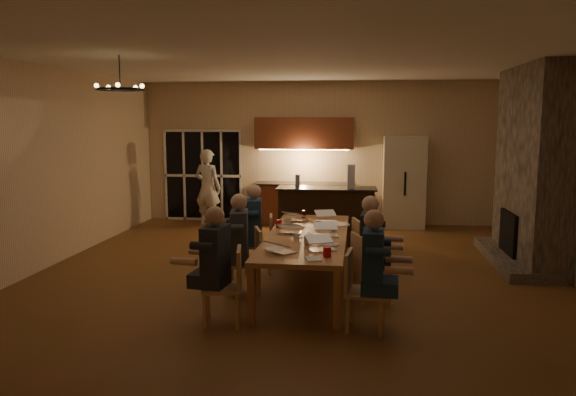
# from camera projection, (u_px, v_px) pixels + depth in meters

# --- Properties ---
(floor) EXTENTS (9.00, 9.00, 0.00)m
(floor) POSITION_uv_depth(u_px,v_px,m) (296.00, 275.00, 8.54)
(floor) COLOR brown
(floor) RESTS_ON ground
(back_wall) EXTENTS (8.00, 0.04, 3.20)m
(back_wall) POSITION_uv_depth(u_px,v_px,m) (318.00, 153.00, 12.76)
(back_wall) COLOR beige
(back_wall) RESTS_ON ground
(left_wall) EXTENTS (0.04, 9.00, 3.20)m
(left_wall) POSITION_uv_depth(u_px,v_px,m) (43.00, 168.00, 8.82)
(left_wall) COLOR beige
(left_wall) RESTS_ON ground
(ceiling) EXTENTS (8.00, 9.00, 0.04)m
(ceiling) POSITION_uv_depth(u_px,v_px,m) (297.00, 59.00, 8.10)
(ceiling) COLOR white
(ceiling) RESTS_ON back_wall
(french_doors) EXTENTS (1.86, 0.08, 2.10)m
(french_doors) POSITION_uv_depth(u_px,v_px,m) (203.00, 176.00, 13.13)
(french_doors) COLOR black
(french_doors) RESTS_ON ground
(fireplace) EXTENTS (0.58, 2.50, 3.20)m
(fireplace) POSITION_uv_depth(u_px,v_px,m) (533.00, 166.00, 9.04)
(fireplace) COLOR #75675B
(fireplace) RESTS_ON ground
(kitchenette) EXTENTS (2.24, 0.68, 2.40)m
(kitchenette) POSITION_uv_depth(u_px,v_px,m) (304.00, 171.00, 12.54)
(kitchenette) COLOR maroon
(kitchenette) RESTS_ON ground
(refrigerator) EXTENTS (0.90, 0.68, 2.00)m
(refrigerator) POSITION_uv_depth(u_px,v_px,m) (404.00, 182.00, 12.24)
(refrigerator) COLOR beige
(refrigerator) RESTS_ON ground
(dining_table) EXTENTS (1.10, 3.30, 0.75)m
(dining_table) POSITION_uv_depth(u_px,v_px,m) (307.00, 261.00, 7.90)
(dining_table) COLOR tan
(dining_table) RESTS_ON ground
(bar_island) EXTENTS (1.89, 0.70, 1.08)m
(bar_island) POSITION_uv_depth(u_px,v_px,m) (326.00, 216.00, 10.66)
(bar_island) COLOR black
(bar_island) RESTS_ON ground
(chair_left_near) EXTENTS (0.51, 0.51, 0.89)m
(chair_left_near) POSITION_uv_depth(u_px,v_px,m) (222.00, 287.00, 6.44)
(chair_left_near) COLOR tan
(chair_left_near) RESTS_ON ground
(chair_left_mid) EXTENTS (0.56, 0.56, 0.89)m
(chair_left_mid) POSITION_uv_depth(u_px,v_px,m) (244.00, 262.00, 7.57)
(chair_left_mid) COLOR tan
(chair_left_mid) RESTS_ON ground
(chair_left_far) EXTENTS (0.50, 0.50, 0.89)m
(chair_left_far) POSITION_uv_depth(u_px,v_px,m) (258.00, 244.00, 8.65)
(chair_left_far) COLOR tan
(chair_left_far) RESTS_ON ground
(chair_right_near) EXTENTS (0.49, 0.49, 0.89)m
(chair_right_near) POSITION_uv_depth(u_px,v_px,m) (366.00, 291.00, 6.26)
(chair_right_near) COLOR tan
(chair_right_near) RESTS_ON ground
(chair_right_mid) EXTENTS (0.56, 0.56, 0.89)m
(chair_right_mid) POSITION_uv_depth(u_px,v_px,m) (372.00, 268.00, 7.27)
(chair_right_mid) COLOR tan
(chair_right_mid) RESTS_ON ground
(chair_right_far) EXTENTS (0.54, 0.54, 0.89)m
(chair_right_far) POSITION_uv_depth(u_px,v_px,m) (369.00, 249.00, 8.34)
(chair_right_far) COLOR tan
(chair_right_far) RESTS_ON ground
(person_left_near) EXTENTS (0.67, 0.67, 1.38)m
(person_left_near) POSITION_uv_depth(u_px,v_px,m) (216.00, 266.00, 6.41)
(person_left_near) COLOR #252830
(person_left_near) RESTS_ON ground
(person_right_near) EXTENTS (0.64, 0.64, 1.38)m
(person_right_near) POSITION_uv_depth(u_px,v_px,m) (373.00, 272.00, 6.17)
(person_right_near) COLOR navy
(person_right_near) RESTS_ON ground
(person_left_mid) EXTENTS (0.69, 0.69, 1.38)m
(person_left_mid) POSITION_uv_depth(u_px,v_px,m) (239.00, 245.00, 7.48)
(person_left_mid) COLOR #3A4145
(person_left_mid) RESTS_ON ground
(person_right_mid) EXTENTS (0.65, 0.65, 1.38)m
(person_right_mid) POSITION_uv_depth(u_px,v_px,m) (369.00, 248.00, 7.28)
(person_right_mid) COLOR #252830
(person_right_mid) RESTS_ON ground
(person_left_far) EXTENTS (0.68, 0.68, 1.38)m
(person_left_far) POSITION_uv_depth(u_px,v_px,m) (254.00, 229.00, 8.56)
(person_left_far) COLOR navy
(person_left_far) RESTS_ON ground
(standing_person) EXTENTS (0.72, 0.57, 1.71)m
(standing_person) POSITION_uv_depth(u_px,v_px,m) (208.00, 188.00, 12.39)
(standing_person) COLOR silver
(standing_person) RESTS_ON ground
(chandelier) EXTENTS (0.64, 0.64, 0.03)m
(chandelier) POSITION_uv_depth(u_px,v_px,m) (120.00, 89.00, 7.49)
(chandelier) COLOR black
(chandelier) RESTS_ON ceiling
(laptop_a) EXTENTS (0.42, 0.42, 0.23)m
(laptop_a) POSITION_uv_depth(u_px,v_px,m) (282.00, 243.00, 6.80)
(laptop_a) COLOR silver
(laptop_a) RESTS_ON dining_table
(laptop_b) EXTENTS (0.41, 0.39, 0.23)m
(laptop_b) POSITION_uv_depth(u_px,v_px,m) (322.00, 241.00, 6.89)
(laptop_b) COLOR silver
(laptop_b) RESTS_ON dining_table
(laptop_c) EXTENTS (0.32, 0.28, 0.23)m
(laptop_c) POSITION_uv_depth(u_px,v_px,m) (290.00, 225.00, 7.97)
(laptop_c) COLOR silver
(laptop_c) RESTS_ON dining_table
(laptop_d) EXTENTS (0.36, 0.33, 0.23)m
(laptop_d) POSITION_uv_depth(u_px,v_px,m) (326.00, 228.00, 7.74)
(laptop_d) COLOR silver
(laptop_d) RESTS_ON dining_table
(laptop_e) EXTENTS (0.41, 0.40, 0.23)m
(laptop_e) POSITION_uv_depth(u_px,v_px,m) (297.00, 214.00, 8.94)
(laptop_e) COLOR silver
(laptop_e) RESTS_ON dining_table
(laptop_f) EXTENTS (0.39, 0.36, 0.23)m
(laptop_f) POSITION_uv_depth(u_px,v_px,m) (327.00, 215.00, 8.82)
(laptop_f) COLOR silver
(laptop_f) RESTS_ON dining_table
(mug_front) EXTENTS (0.08, 0.08, 0.10)m
(mug_front) POSITION_uv_depth(u_px,v_px,m) (296.00, 237.00, 7.48)
(mug_front) COLOR white
(mug_front) RESTS_ON dining_table
(mug_mid) EXTENTS (0.07, 0.07, 0.10)m
(mug_mid) POSITION_uv_depth(u_px,v_px,m) (318.00, 223.00, 8.43)
(mug_mid) COLOR white
(mug_mid) RESTS_ON dining_table
(mug_back) EXTENTS (0.08, 0.08, 0.10)m
(mug_back) POSITION_uv_depth(u_px,v_px,m) (288.00, 221.00, 8.65)
(mug_back) COLOR white
(mug_back) RESTS_ON dining_table
(redcup_near) EXTENTS (0.10, 0.10, 0.12)m
(redcup_near) POSITION_uv_depth(u_px,v_px,m) (327.00, 252.00, 6.57)
(redcup_near) COLOR #B70C1D
(redcup_near) RESTS_ON dining_table
(redcup_mid) EXTENTS (0.08, 0.08, 0.12)m
(redcup_mid) POSITION_uv_depth(u_px,v_px,m) (279.00, 224.00, 8.34)
(redcup_mid) COLOR #B70C1D
(redcup_mid) RESTS_ON dining_table
(can_silver) EXTENTS (0.07, 0.07, 0.12)m
(can_silver) POSITION_uv_depth(u_px,v_px,m) (307.00, 241.00, 7.18)
(can_silver) COLOR #B2B2B7
(can_silver) RESTS_ON dining_table
(can_cola) EXTENTS (0.06, 0.06, 0.12)m
(can_cola) POSITION_uv_depth(u_px,v_px,m) (304.00, 214.00, 9.22)
(can_cola) COLOR #3F0F0C
(can_cola) RESTS_ON dining_table
(can_right) EXTENTS (0.07, 0.07, 0.12)m
(can_right) POSITION_uv_depth(u_px,v_px,m) (333.00, 227.00, 8.07)
(can_right) COLOR #B2B2B7
(can_right) RESTS_ON dining_table
(plate_near) EXTENTS (0.23, 0.23, 0.02)m
(plate_near) POSITION_uv_depth(u_px,v_px,m) (330.00, 245.00, 7.19)
(plate_near) COLOR white
(plate_near) RESTS_ON dining_table
(plate_left) EXTENTS (0.24, 0.24, 0.02)m
(plate_left) POSITION_uv_depth(u_px,v_px,m) (274.00, 249.00, 6.95)
(plate_left) COLOR white
(plate_left) RESTS_ON dining_table
(plate_far) EXTENTS (0.28, 0.28, 0.02)m
(plate_far) POSITION_uv_depth(u_px,v_px,m) (341.00, 225.00, 8.55)
(plate_far) COLOR white
(plate_far) RESTS_ON dining_table
(notepad) EXTENTS (0.22, 0.27, 0.01)m
(notepad) POSITION_uv_depth(u_px,v_px,m) (313.00, 259.00, 6.47)
(notepad) COLOR white
(notepad) RESTS_ON dining_table
(bar_bottle) EXTENTS (0.09, 0.09, 0.24)m
(bar_bottle) POSITION_uv_depth(u_px,v_px,m) (297.00, 181.00, 10.63)
(bar_bottle) COLOR #99999E
(bar_bottle) RESTS_ON bar_island
(bar_blender) EXTENTS (0.14, 0.14, 0.44)m
(bar_blender) POSITION_uv_depth(u_px,v_px,m) (351.00, 177.00, 10.44)
(bar_blender) COLOR silver
(bar_blender) RESTS_ON bar_island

